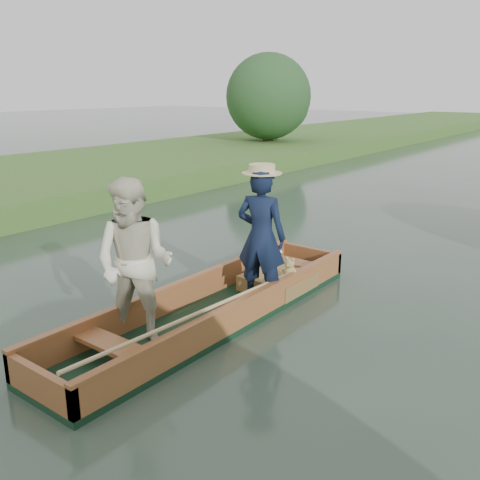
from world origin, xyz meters
The scene contains 2 objects.
ground centered at (0.00, 0.00, 0.00)m, with size 120.00×120.00×0.00m, color #283D30.
punt centered at (-0.02, -0.25, 0.73)m, with size 1.36×5.03×1.99m.
Camera 1 is at (4.18, -4.81, 2.91)m, focal length 40.00 mm.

